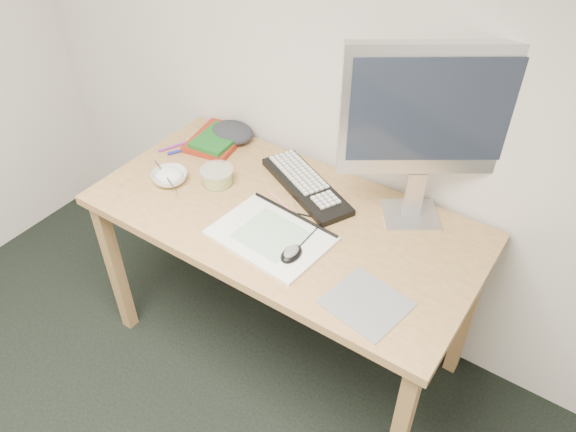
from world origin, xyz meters
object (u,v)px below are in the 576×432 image
keyboard (306,186)px  rice_bowl (170,177)px  desk (284,232)px  monitor (428,117)px  sketchpad (271,236)px

keyboard → rice_bowl: rice_bowl is taller
desk → keyboard: size_ratio=3.15×
desk → monitor: bearing=33.5°
desk → keyboard: keyboard is taller
sketchpad → rice_bowl: 0.50m
keyboard → monitor: monitor is taller
keyboard → rice_bowl: bearing=-124.1°
rice_bowl → monitor: bearing=21.5°
keyboard → rice_bowl: size_ratio=3.31×
desk → rice_bowl: 0.49m
monitor → sketchpad: bearing=-167.4°
desk → monitor: size_ratio=2.18×
sketchpad → monitor: bearing=52.6°
sketchpad → monitor: (0.34, 0.37, 0.40)m
keyboard → sketchpad: bearing=-54.6°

